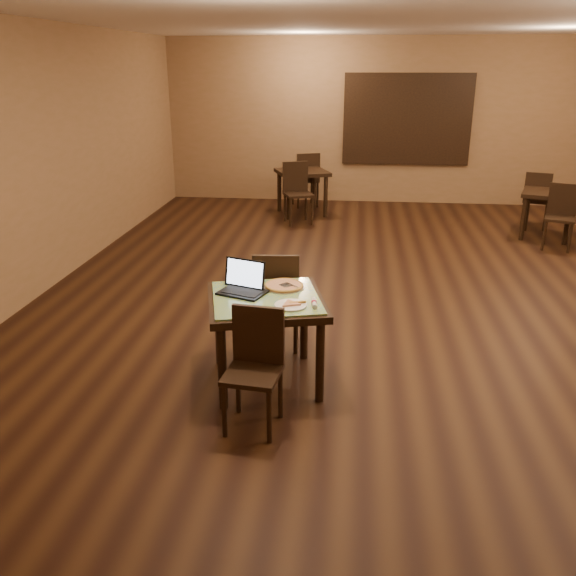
# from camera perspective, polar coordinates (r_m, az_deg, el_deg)

# --- Properties ---
(ground) EXTENTS (10.00, 10.00, 0.00)m
(ground) POSITION_cam_1_polar(r_m,az_deg,el_deg) (7.29, 9.14, -0.28)
(ground) COLOR black
(ground) RESTS_ON ground
(wall_back) EXTENTS (8.00, 0.02, 3.00)m
(wall_back) POSITION_cam_1_polar(r_m,az_deg,el_deg) (11.88, 8.56, 15.12)
(wall_back) COLOR #8B6646
(wall_back) RESTS_ON ground
(wall_front) EXTENTS (8.00, 0.02, 3.00)m
(wall_front) POSITION_cam_1_polar(r_m,az_deg,el_deg) (2.14, 16.78, -9.56)
(wall_front) COLOR #8B6646
(wall_front) RESTS_ON ground
(wall_left) EXTENTS (0.02, 10.00, 3.00)m
(wall_left) POSITION_cam_1_polar(r_m,az_deg,el_deg) (7.78, -21.68, 11.29)
(wall_left) COLOR #8B6646
(wall_left) RESTS_ON ground
(ceiling) EXTENTS (8.00, 10.00, 0.02)m
(ceiling) POSITION_cam_1_polar(r_m,az_deg,el_deg) (6.85, 10.65, 23.91)
(ceiling) COLOR silver
(ceiling) RESTS_ON wall_back
(mural) EXTENTS (2.34, 0.05, 1.64)m
(mural) POSITION_cam_1_polar(r_m,az_deg,el_deg) (11.86, 11.08, 15.21)
(mural) COLOR #295B99
(mural) RESTS_ON wall_back
(tiled_table) EXTENTS (1.12, 1.12, 0.76)m
(tiled_table) POSITION_cam_1_polar(r_m,az_deg,el_deg) (4.95, -2.08, -1.94)
(tiled_table) COLOR black
(tiled_table) RESTS_ON ground
(chair_main_near) EXTENTS (0.43, 0.43, 0.89)m
(chair_main_near) POSITION_cam_1_polar(r_m,az_deg,el_deg) (4.45, -3.09, -6.82)
(chair_main_near) COLOR black
(chair_main_near) RESTS_ON ground
(chair_main_far) EXTENTS (0.45, 0.45, 0.96)m
(chair_main_far) POSITION_cam_1_polar(r_m,az_deg,el_deg) (5.56, -1.08, -0.71)
(chair_main_far) COLOR black
(chair_main_far) RESTS_ON ground
(laptop) EXTENTS (0.43, 0.40, 0.25)m
(laptop) POSITION_cam_1_polar(r_m,az_deg,el_deg) (5.02, -4.18, 0.41)
(laptop) COLOR black
(laptop) RESTS_ON tiled_table
(plate) EXTENTS (0.25, 0.25, 0.01)m
(plate) POSITION_cam_1_polar(r_m,az_deg,el_deg) (4.71, 0.24, -1.63)
(plate) COLOR white
(plate) RESTS_ON tiled_table
(pizza_slice) EXTENTS (0.22, 0.22, 0.02)m
(pizza_slice) POSITION_cam_1_polar(r_m,az_deg,el_deg) (4.71, 0.24, -1.47)
(pizza_slice) COLOR beige
(pizza_slice) RESTS_ON plate
(pizza_pan) EXTENTS (0.35, 0.35, 0.01)m
(pizza_pan) POSITION_cam_1_polar(r_m,az_deg,el_deg) (5.12, -0.37, 0.12)
(pizza_pan) COLOR silver
(pizza_pan) RESTS_ON tiled_table
(pizza_whole) EXTENTS (0.33, 0.33, 0.02)m
(pizza_whole) POSITION_cam_1_polar(r_m,az_deg,el_deg) (5.11, -0.38, 0.27)
(pizza_whole) COLOR beige
(pizza_whole) RESTS_ON pizza_pan
(spatula) EXTENTS (0.22, 0.22, 0.01)m
(spatula) POSITION_cam_1_polar(r_m,az_deg,el_deg) (5.09, -0.18, 0.28)
(spatula) COLOR silver
(spatula) RESTS_ON pizza_whole
(napkin_roll) EXTENTS (0.06, 0.18, 0.04)m
(napkin_roll) POSITION_cam_1_polar(r_m,az_deg,el_deg) (4.73, 2.46, -1.40)
(napkin_roll) COLOR white
(napkin_roll) RESTS_ON tiled_table
(other_table_a) EXTENTS (0.96, 0.96, 0.71)m
(other_table_a) POSITION_cam_1_polar(r_m,az_deg,el_deg) (10.11, 23.22, 7.61)
(other_table_a) COLOR black
(other_table_a) RESTS_ON ground
(other_table_a_chair_near) EXTENTS (0.50, 0.50, 0.92)m
(other_table_a_chair_near) POSITION_cam_1_polar(r_m,az_deg,el_deg) (9.63, 24.17, 6.47)
(other_table_a_chair_near) COLOR black
(other_table_a_chair_near) RESTS_ON ground
(other_table_a_chair_far) EXTENTS (0.50, 0.50, 0.92)m
(other_table_a_chair_far) POSITION_cam_1_polar(r_m,az_deg,el_deg) (10.63, 22.25, 7.89)
(other_table_a_chair_far) COLOR black
(other_table_a_chair_far) RESTS_ON ground
(other_table_b) EXTENTS (1.07, 1.07, 0.77)m
(other_table_b) POSITION_cam_1_polar(r_m,az_deg,el_deg) (10.83, 1.33, 10.26)
(other_table_b) COLOR black
(other_table_b) RESTS_ON ground
(other_table_b_chair_near) EXTENTS (0.56, 0.56, 1.00)m
(other_table_b_chair_near) POSITION_cam_1_polar(r_m,az_deg,el_deg) (10.27, 0.85, 9.26)
(other_table_b_chair_near) COLOR black
(other_table_b_chair_near) RESTS_ON ground
(other_table_b_chair_far) EXTENTS (0.56, 0.56, 1.00)m
(other_table_b_chair_far) POSITION_cam_1_polar(r_m,az_deg,el_deg) (11.42, 1.75, 10.38)
(other_table_b_chair_far) COLOR black
(other_table_b_chair_far) RESTS_ON ground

